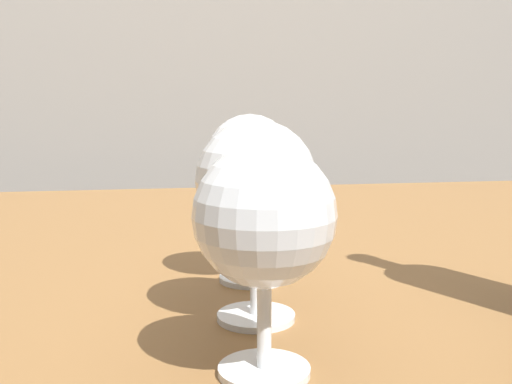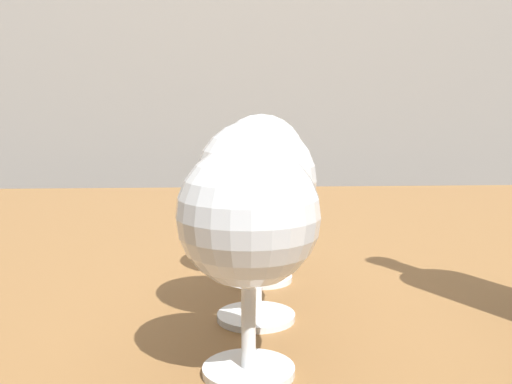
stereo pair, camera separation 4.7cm
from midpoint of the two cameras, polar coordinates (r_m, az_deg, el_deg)
The scene contains 4 objects.
dining_table at distance 0.75m, azimuth 3.49°, elevation -11.75°, with size 1.34×0.91×0.77m.
wine_glass_merlot at distance 0.37m, azimuth 2.88°, elevation -2.71°, with size 0.09×0.09×0.14m.
wine_glass_pinot at distance 0.47m, azimuth 2.87°, elevation 0.71°, with size 0.09×0.09×0.15m.
wine_glass_rose at distance 0.57m, azimuth 2.85°, elevation 2.74°, with size 0.08×0.08×0.15m.
Camera 2 is at (-0.06, -0.70, 0.95)m, focal length 43.91 mm.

